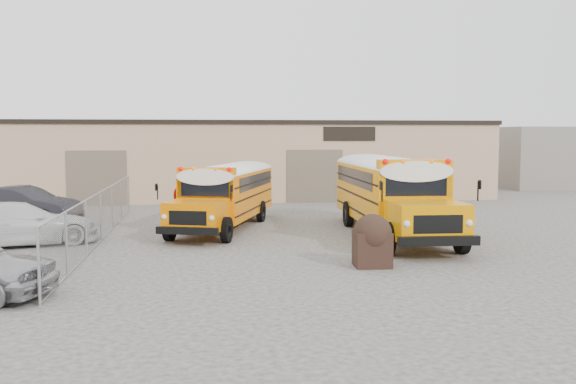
{
  "coord_description": "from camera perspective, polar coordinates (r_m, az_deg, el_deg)",
  "views": [
    {
      "loc": [
        -2.35,
        -20.76,
        3.84
      ],
      "look_at": [
        1.0,
        4.11,
        1.6
      ],
      "focal_mm": 40.0,
      "sensor_mm": 36.0,
      "label": 1
    }
  ],
  "objects": [
    {
      "name": "chainlink_fence",
      "position": [
        24.22,
        -16.3,
        -2.07
      ],
      "size": [
        0.07,
        18.07,
        1.81
      ],
      "color": "gray",
      "rests_on": "ground"
    },
    {
      "name": "distant_building_right",
      "position": [
        51.97,
        22.82,
        2.9
      ],
      "size": [
        10.0,
        8.0,
        4.4
      ],
      "primitive_type": "cube",
      "color": "gray",
      "rests_on": "ground"
    },
    {
      "name": "car_dark",
      "position": [
        29.83,
        -22.54,
        -1.1
      ],
      "size": [
        5.27,
        3.16,
        1.64
      ],
      "primitive_type": "imported",
      "rotation": [
        0.0,
        0.0,
        1.27
      ],
      "color": "black",
      "rests_on": "ground"
    },
    {
      "name": "school_bus_left",
      "position": [
        32.08,
        -2.87,
        0.99
      ],
      "size": [
        4.88,
        9.34,
        2.66
      ],
      "color": "orange",
      "rests_on": "ground"
    },
    {
      "name": "tarp_bundle",
      "position": [
        18.89,
        7.5,
        -4.23
      ],
      "size": [
        1.14,
        1.14,
        1.55
      ],
      "color": "black",
      "rests_on": "ground"
    },
    {
      "name": "car_white",
      "position": [
        24.19,
        -22.73,
        -2.62
      ],
      "size": [
        5.64,
        3.71,
        1.52
      ],
      "primitive_type": "imported",
      "rotation": [
        0.0,
        0.0,
        1.9
      ],
      "color": "silver",
      "rests_on": "ground"
    },
    {
      "name": "school_bus_right",
      "position": [
        31.23,
        6.13,
        1.27
      ],
      "size": [
        2.98,
        10.51,
        3.05
      ],
      "color": "orange",
      "rests_on": "ground"
    },
    {
      "name": "ground",
      "position": [
        21.24,
        -1.21,
        -5.32
      ],
      "size": [
        120.0,
        120.0,
        0.0
      ],
      "primitive_type": "plane",
      "color": "#3A3835",
      "rests_on": "ground"
    },
    {
      "name": "warehouse",
      "position": [
        40.85,
        -4.39,
        3.03
      ],
      "size": [
        30.2,
        10.2,
        4.67
      ],
      "color": "tan",
      "rests_on": "ground"
    }
  ]
}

